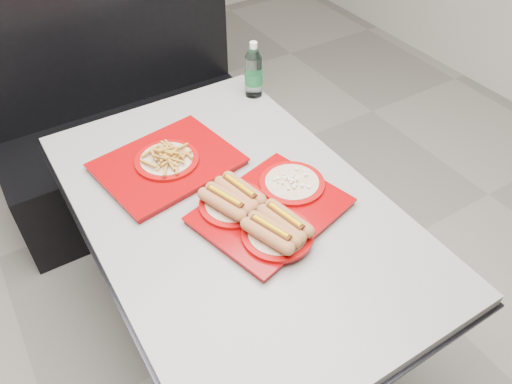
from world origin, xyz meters
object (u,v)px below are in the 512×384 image
water_bottle (254,73)px  tray_far (167,161)px  booth_bench (129,126)px  diner_table (235,238)px  tray_near (266,208)px

water_bottle → tray_far: bearing=-154.1°
tray_far → booth_bench: bearing=82.7°
diner_table → booth_bench: size_ratio=1.05×
booth_bench → water_bottle: size_ratio=5.71×
booth_bench → tray_far: bearing=-97.3°
booth_bench → tray_near: 1.26m
diner_table → water_bottle: bearing=52.9°
diner_table → booth_bench: booth_bench is taller
diner_table → tray_near: tray_near is taller
diner_table → water_bottle: (0.40, 0.53, 0.27)m
tray_far → water_bottle: (0.51, 0.25, 0.08)m
water_bottle → diner_table: bearing=-127.1°
water_bottle → booth_bench: bearing=125.8°
booth_bench → tray_far: size_ratio=2.64×
diner_table → tray_near: (0.06, -0.10, 0.20)m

